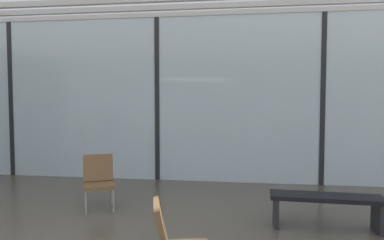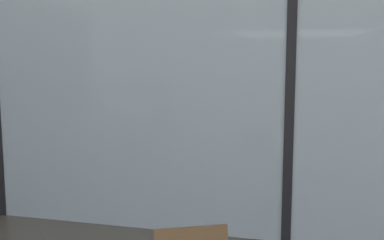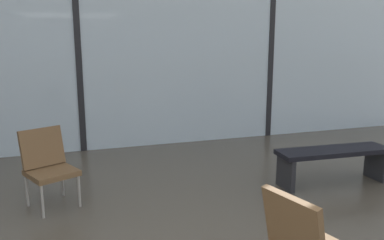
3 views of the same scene
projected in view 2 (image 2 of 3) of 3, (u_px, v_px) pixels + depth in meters
glass_curtain_wall at (291, 75)px, 4.53m from camera, size 14.00×0.08×3.57m
window_mullion_1 at (291, 75)px, 4.53m from camera, size 0.10×0.12×3.57m
parked_airplane at (244, 64)px, 9.45m from camera, size 11.43×3.73×3.73m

